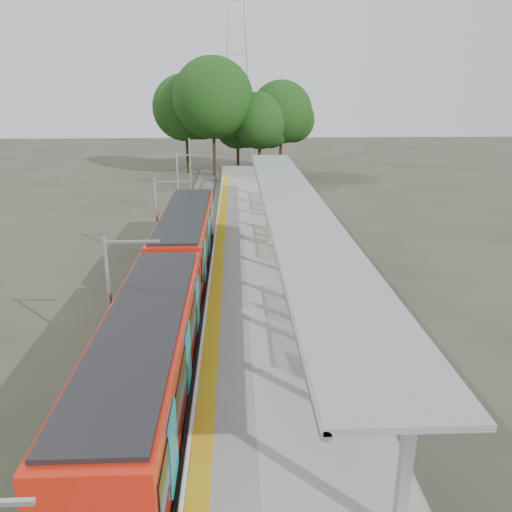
{
  "coord_description": "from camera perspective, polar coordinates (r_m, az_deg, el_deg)",
  "views": [
    {
      "loc": [
        -1.53,
        -10.43,
        10.52
      ],
      "look_at": [
        -0.52,
        13.68,
        2.3
      ],
      "focal_mm": 35.0,
      "sensor_mm": 36.0,
      "label": 1
    }
  ],
  "objects": [
    {
      "name": "end_fence",
      "position": [
        56.11,
        -0.82,
        9.67
      ],
      "size": [
        6.0,
        0.1,
        1.2
      ],
      "primitive_type": "cube",
      "color": "#9EA0A5",
      "rests_on": "platform"
    },
    {
      "name": "info_pillar_far",
      "position": [
        31.74,
        1.52,
        2.88
      ],
      "size": [
        0.42,
        0.42,
        1.87
      ],
      "rotation": [
        0.0,
        0.0,
        -0.12
      ],
      "color": "beige",
      "rests_on": "platform"
    },
    {
      "name": "tree_cluster",
      "position": [
        62.86,
        -3.21,
        16.48
      ],
      "size": [
        19.69,
        12.17,
        13.95
      ],
      "color": "#382316",
      "rests_on": "ground"
    },
    {
      "name": "canopy",
      "position": [
        27.53,
        4.22,
        5.49
      ],
      "size": [
        3.27,
        38.0,
        3.66
      ],
      "color": "#9EA0A5",
      "rests_on": "platform"
    },
    {
      "name": "info_pillar_near",
      "position": [
        20.89,
        6.36,
        -5.95
      ],
      "size": [
        0.42,
        0.42,
        1.88
      ],
      "rotation": [
        0.0,
        0.0,
        -0.43
      ],
      "color": "beige",
      "rests_on": "platform"
    },
    {
      "name": "litter_bin",
      "position": [
        32.89,
        2.22,
        2.77
      ],
      "size": [
        0.48,
        0.48,
        0.87
      ],
      "primitive_type": "cylinder",
      "rotation": [
        0.0,
        0.0,
        0.12
      ],
      "color": "#9EA0A5",
      "rests_on": "platform"
    },
    {
      "name": "platform",
      "position": [
        32.07,
        0.45,
        0.61
      ],
      "size": [
        6.0,
        50.0,
        1.0
      ],
      "primitive_type": "cube",
      "color": "gray",
      "rests_on": "ground"
    },
    {
      "name": "pylon",
      "position": [
        83.86,
        -2.23,
        24.61
      ],
      "size": [
        8.0,
        4.0,
        38.0
      ],
      "primitive_type": null,
      "color": "#9EA0A5",
      "rests_on": "ground"
    },
    {
      "name": "catenary_masts",
      "position": [
        30.76,
        -11.12,
        4.13
      ],
      "size": [
        2.08,
        48.16,
        5.4
      ],
      "color": "#9EA0A5",
      "rests_on": "ground"
    },
    {
      "name": "bench_far",
      "position": [
        42.03,
        3.23,
        6.47
      ],
      "size": [
        0.89,
        1.61,
        1.06
      ],
      "rotation": [
        0.0,
        0.0,
        0.28
      ],
      "color": "#0F1F4C",
      "rests_on": "platform"
    },
    {
      "name": "bench_mid",
      "position": [
        22.65,
        8.07,
        -4.64
      ],
      "size": [
        0.62,
        1.64,
        1.1
      ],
      "rotation": [
        0.0,
        0.0,
        0.08
      ],
      "color": "#0F1F4C",
      "rests_on": "platform"
    },
    {
      "name": "tactile_strip",
      "position": [
        31.9,
        -4.12,
        1.42
      ],
      "size": [
        0.6,
        50.0,
        0.02
      ],
      "primitive_type": "cube",
      "color": "gold",
      "rests_on": "platform"
    },
    {
      "name": "bench_near",
      "position": [
        17.4,
        9.04,
        -12.52
      ],
      "size": [
        0.6,
        1.55,
        1.03
      ],
      "rotation": [
        0.0,
        0.0,
        0.1
      ],
      "color": "#0F1F4C",
      "rests_on": "platform"
    },
    {
      "name": "trackbed",
      "position": [
        32.29,
        -7.55,
        -0.14
      ],
      "size": [
        3.0,
        70.0,
        0.24
      ],
      "primitive_type": "cube",
      "color": "#59544C",
      "rests_on": "ground"
    },
    {
      "name": "ground",
      "position": [
        14.89,
        4.69,
        -26.21
      ],
      "size": [
        200.0,
        200.0,
        0.0
      ],
      "primitive_type": "plane",
      "color": "#474438",
      "rests_on": "ground"
    },
    {
      "name": "train",
      "position": [
        23.3,
        -9.56,
        -2.77
      ],
      "size": [
        2.74,
        27.6,
        3.62
      ],
      "color": "black",
      "rests_on": "ground"
    }
  ]
}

